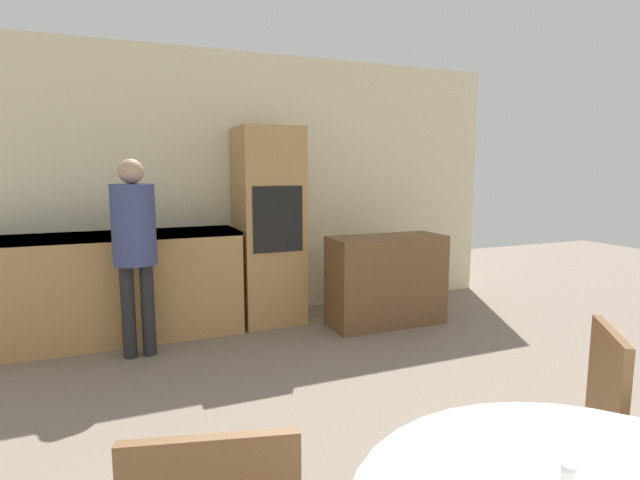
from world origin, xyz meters
TOP-DOWN VIEW (x-y plane):
  - wall_back at (0.00, 5.57)m, footprint 6.07×0.05m
  - kitchen_counter at (-1.09, 5.23)m, footprint 2.19×0.60m
  - oven_unit at (0.34, 5.23)m, footprint 0.58×0.59m
  - sideboard at (1.33, 4.69)m, footprint 1.10×0.45m
  - chair_far_right at (0.45, 1.85)m, footprint 0.56×0.56m
  - person_standing at (-0.89, 4.72)m, footprint 0.33×0.33m

SIDE VIEW (x-z plane):
  - sideboard at x=1.33m, z-range 0.00..0.85m
  - kitchen_counter at x=-1.09m, z-range 0.01..0.94m
  - chair_far_right at x=0.45m, z-range 0.05..0.98m
  - oven_unit at x=0.34m, z-range 0.00..1.87m
  - person_standing at x=-0.89m, z-range 0.18..1.74m
  - wall_back at x=0.00m, z-range 0.00..2.60m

